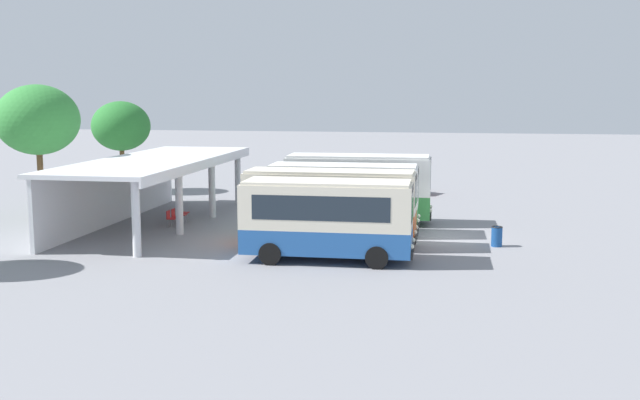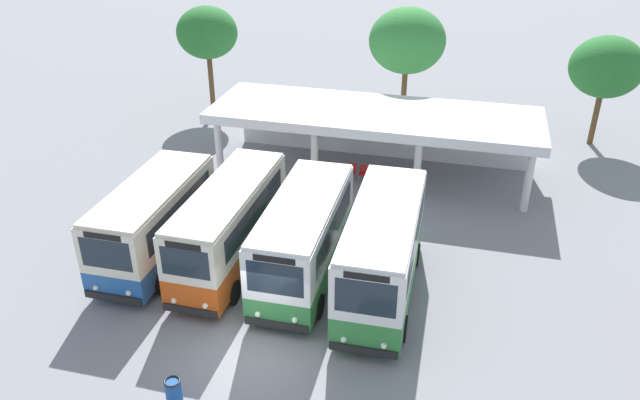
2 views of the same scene
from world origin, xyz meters
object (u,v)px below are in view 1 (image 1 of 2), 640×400
object	(u,v)px
city_bus_fourth_amber	(358,186)
parked_car_flank	(396,181)
city_bus_nearest_orange	(328,217)
waiting_chair_middle_seat	(180,213)
waiting_chair_second_from_end	(175,215)
waiting_chair_fourth_seat	(183,211)
waiting_chair_end_by_column	(170,217)
city_bus_second_in_row	(330,204)
litter_bin_apron	(497,236)
city_bus_middle_cream	(343,196)

from	to	relation	value
city_bus_fourth_amber	parked_car_flank	xyz separation A→B (m)	(12.03, -1.02, -1.12)
city_bus_nearest_orange	waiting_chair_middle_seat	size ratio (longest dim) A/B	8.07
city_bus_fourth_amber	waiting_chair_second_from_end	world-z (taller)	city_bus_fourth_amber
waiting_chair_middle_seat	waiting_chair_fourth_seat	distance (m)	0.64
waiting_chair_second_from_end	waiting_chair_middle_seat	size ratio (longest dim) A/B	1.00
city_bus_nearest_orange	waiting_chair_end_by_column	bearing A→B (deg)	56.28
city_bus_second_in_row	waiting_chair_second_from_end	size ratio (longest dim) A/B	8.91
waiting_chair_end_by_column	litter_bin_apron	size ratio (longest dim) A/B	0.96
city_bus_nearest_orange	city_bus_second_in_row	size ratio (longest dim) A/B	0.91
city_bus_fourth_amber	waiting_chair_second_from_end	xyz separation A→B (m)	(-2.40, 9.11, -1.42)
city_bus_middle_cream	waiting_chair_second_from_end	size ratio (longest dim) A/B	8.49
waiting_chair_second_from_end	waiting_chair_middle_seat	world-z (taller)	same
city_bus_middle_cream	waiting_chair_end_by_column	xyz separation A→B (m)	(-0.02, 8.77, -1.31)
waiting_chair_middle_seat	city_bus_middle_cream	bearing A→B (deg)	-98.10
city_bus_fourth_amber	waiting_chair_second_from_end	bearing A→B (deg)	104.78
city_bus_fourth_amber	waiting_chair_second_from_end	distance (m)	9.53
city_bus_fourth_amber	waiting_chair_middle_seat	distance (m)	9.35
city_bus_middle_cream	waiting_chair_second_from_end	bearing A→B (deg)	86.01
parked_car_flank	city_bus_middle_cream	bearing A→B (deg)	174.76
waiting_chair_second_from_end	waiting_chair_fourth_seat	xyz separation A→B (m)	(1.26, 0.06, 0.00)
parked_car_flank	waiting_chair_end_by_column	distance (m)	18.16
city_bus_second_in_row	waiting_chair_end_by_column	bearing A→B (deg)	70.84
parked_car_flank	waiting_chair_second_from_end	size ratio (longest dim) A/B	5.25
waiting_chair_end_by_column	waiting_chair_second_from_end	world-z (taller)	same
waiting_chair_second_from_end	litter_bin_apron	world-z (taller)	litter_bin_apron
city_bus_second_in_row	waiting_chair_end_by_column	world-z (taller)	city_bus_second_in_row
city_bus_fourth_amber	waiting_chair_end_by_column	xyz separation A→B (m)	(-3.03, 9.13, -1.42)
city_bus_fourth_amber	waiting_chair_second_from_end	size ratio (longest dim) A/B	8.81
city_bus_fourth_amber	waiting_chair_middle_seat	bearing A→B (deg)	101.06
city_bus_middle_cream	waiting_chair_middle_seat	size ratio (longest dim) A/B	8.49
city_bus_fourth_amber	litter_bin_apron	bearing A→B (deg)	-126.00
waiting_chair_fourth_seat	litter_bin_apron	size ratio (longest dim) A/B	0.96
city_bus_nearest_orange	city_bus_second_in_row	distance (m)	3.04
parked_car_flank	waiting_chair_middle_seat	world-z (taller)	parked_car_flank
city_bus_middle_cream	litter_bin_apron	bearing A→B (deg)	-105.00
parked_car_flank	waiting_chair_second_from_end	world-z (taller)	parked_car_flank
city_bus_nearest_orange	waiting_chair_end_by_column	xyz separation A→B (m)	(6.01, 9.00, -1.28)
city_bus_middle_cream	city_bus_nearest_orange	bearing A→B (deg)	-177.81
city_bus_middle_cream	parked_car_flank	distance (m)	15.14
waiting_chair_second_from_end	city_bus_fourth_amber	bearing A→B (deg)	-75.22
waiting_chair_end_by_column	waiting_chair_middle_seat	xyz separation A→B (m)	(1.26, -0.06, 0.00)
city_bus_nearest_orange	litter_bin_apron	distance (m)	8.15
city_bus_middle_cream	parked_car_flank	world-z (taller)	city_bus_middle_cream
city_bus_fourth_amber	waiting_chair_fourth_seat	distance (m)	9.35
city_bus_nearest_orange	waiting_chair_end_by_column	distance (m)	10.90
waiting_chair_end_by_column	litter_bin_apron	distance (m)	16.02
city_bus_second_in_row	city_bus_fourth_amber	bearing A→B (deg)	-4.83
waiting_chair_second_from_end	waiting_chair_fourth_seat	world-z (taller)	same
city_bus_nearest_orange	city_bus_fourth_amber	size ratio (longest dim) A/B	0.92
city_bus_fourth_amber	waiting_chair_fourth_seat	world-z (taller)	city_bus_fourth_amber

